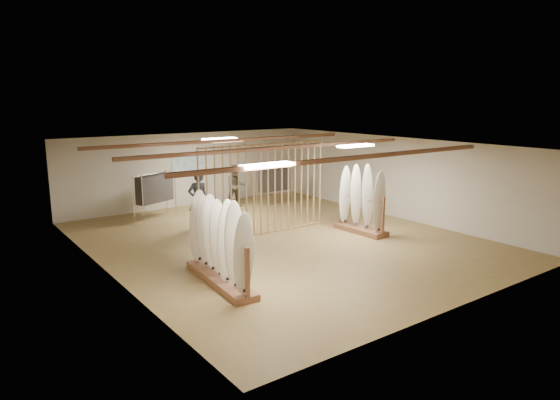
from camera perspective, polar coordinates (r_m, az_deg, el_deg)
floor at (r=14.76m, az=0.00°, el=-4.57°), size 12.00×12.00×0.00m
ceiling at (r=14.24m, az=0.00°, el=6.32°), size 12.00×12.00×0.00m
wall_back at (r=19.55m, az=-10.41°, el=3.44°), size 12.00×0.00×12.00m
wall_front at (r=10.33m, az=20.02°, el=-4.34°), size 12.00×0.00×12.00m
wall_left at (r=12.25m, az=-19.29°, el=-1.85°), size 0.00×12.00×12.00m
wall_right at (r=17.80m, az=13.15°, el=2.54°), size 0.00×12.00×12.00m
ceiling_slats at (r=14.25m, az=0.00°, el=6.00°), size 9.50×6.12×0.10m
light_panels at (r=14.24m, az=0.00°, el=6.08°), size 1.20×0.35×0.06m
bamboo_partition at (r=15.08m, az=-1.79°, el=1.24°), size 4.45×0.05×2.78m
poster at (r=19.50m, az=-10.41°, el=4.02°), size 1.40×0.03×0.90m
rack_left at (r=11.32m, az=-6.93°, el=-6.13°), size 0.80×2.87×1.98m
rack_right at (r=15.61m, az=9.27°, el=-1.12°), size 0.65×1.84×2.11m
clothing_rack_a at (r=17.58m, az=-14.13°, el=1.26°), size 1.46×0.89×1.63m
clothing_rack_b at (r=19.50m, az=-0.66°, el=2.31°), size 1.38×0.41×1.48m
shopper_a at (r=16.09m, az=-9.36°, el=0.48°), size 0.78×0.54×2.10m
shopper_b at (r=19.02m, az=-5.05°, el=1.92°), size 1.07×0.94×1.85m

